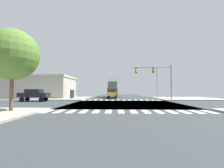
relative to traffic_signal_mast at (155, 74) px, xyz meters
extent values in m
cube|color=#2C3235|center=(-5.65, -7.17, -4.59)|extent=(14.00, 90.00, 0.05)
cube|color=#2C3235|center=(-5.65, -7.17, -4.59)|extent=(90.00, 12.00, 0.05)
cube|color=gray|center=(7.35, 4.83, -4.50)|extent=(12.00, 12.00, 0.14)
cube|color=gray|center=(-18.65, 4.83, -4.50)|extent=(12.00, 12.00, 0.14)
cube|color=silver|center=(-12.40, -14.47, -4.56)|extent=(0.50, 2.00, 0.01)
cube|color=silver|center=(-11.40, -14.47, -4.56)|extent=(0.50, 2.00, 0.01)
cube|color=silver|center=(-10.40, -14.47, -4.56)|extent=(0.50, 2.00, 0.01)
cube|color=silver|center=(-9.40, -14.47, -4.56)|extent=(0.50, 2.00, 0.01)
cube|color=silver|center=(-8.40, -14.47, -4.56)|extent=(0.50, 2.00, 0.01)
cube|color=silver|center=(-7.40, -14.47, -4.56)|extent=(0.50, 2.00, 0.01)
cube|color=silver|center=(-6.40, -14.47, -4.56)|extent=(0.50, 2.00, 0.01)
cube|color=silver|center=(-5.40, -14.47, -4.56)|extent=(0.50, 2.00, 0.01)
cube|color=silver|center=(-4.40, -14.47, -4.56)|extent=(0.50, 2.00, 0.01)
cube|color=silver|center=(-3.40, -14.47, -4.56)|extent=(0.50, 2.00, 0.01)
cube|color=silver|center=(-2.40, -14.47, -4.56)|extent=(0.50, 2.00, 0.01)
cube|color=silver|center=(-1.40, -14.47, -4.56)|extent=(0.50, 2.00, 0.01)
cube|color=silver|center=(-0.40, -14.47, -4.56)|extent=(0.50, 2.00, 0.01)
cube|color=silver|center=(0.60, -14.47, -4.56)|extent=(0.50, 2.00, 0.01)
cube|color=silver|center=(-12.40, 0.13, -4.56)|extent=(0.50, 2.00, 0.01)
cube|color=silver|center=(-11.40, 0.13, -4.56)|extent=(0.50, 2.00, 0.01)
cube|color=silver|center=(-10.40, 0.13, -4.56)|extent=(0.50, 2.00, 0.01)
cube|color=silver|center=(-9.40, 0.13, -4.56)|extent=(0.50, 2.00, 0.01)
cube|color=silver|center=(-8.40, 0.13, -4.56)|extent=(0.50, 2.00, 0.01)
cube|color=silver|center=(-7.40, 0.13, -4.56)|extent=(0.50, 2.00, 0.01)
cube|color=silver|center=(-6.40, 0.13, -4.56)|extent=(0.50, 2.00, 0.01)
cube|color=silver|center=(-5.40, 0.13, -4.56)|extent=(0.50, 2.00, 0.01)
cube|color=silver|center=(-4.40, 0.13, -4.56)|extent=(0.50, 2.00, 0.01)
cube|color=silver|center=(-3.40, 0.13, -4.56)|extent=(0.50, 2.00, 0.01)
cube|color=silver|center=(-2.40, 0.13, -4.56)|extent=(0.50, 2.00, 0.01)
cube|color=silver|center=(-1.40, 0.13, -4.56)|extent=(0.50, 2.00, 0.01)
cube|color=silver|center=(-0.40, 0.13, -4.56)|extent=(0.50, 2.00, 0.01)
cube|color=silver|center=(0.60, 0.13, -4.56)|extent=(0.50, 2.00, 0.01)
cylinder|color=gray|center=(2.76, 0.02, -1.49)|extent=(0.20, 0.20, 6.16)
cylinder|color=gray|center=(-0.69, 0.02, 1.19)|extent=(6.90, 0.14, 0.14)
cube|color=yellow|center=(-0.35, 0.02, 0.64)|extent=(0.32, 0.40, 1.00)
sphere|color=black|center=(-0.35, -0.22, 0.95)|extent=(0.22, 0.22, 0.22)
sphere|color=orange|center=(-0.35, -0.22, 0.64)|extent=(0.22, 0.22, 0.22)
sphere|color=black|center=(-0.35, -0.22, 0.33)|extent=(0.22, 0.22, 0.22)
cube|color=yellow|center=(-3.31, 0.02, 0.64)|extent=(0.32, 0.40, 1.00)
sphere|color=black|center=(-3.31, -0.22, 0.95)|extent=(0.22, 0.22, 0.22)
sphere|color=orange|center=(-3.31, -0.22, 0.64)|extent=(0.22, 0.22, 0.22)
sphere|color=black|center=(-3.31, -0.22, 0.33)|extent=(0.22, 0.22, 0.22)
cylinder|color=gray|center=(2.53, 8.38, -1.00)|extent=(0.16, 0.16, 7.14)
cylinder|color=gray|center=(1.83, 8.38, 2.47)|extent=(1.40, 0.10, 0.10)
ellipsoid|color=silver|center=(1.13, 8.38, 2.42)|extent=(0.60, 0.32, 0.20)
cube|color=#AEA698|center=(-24.93, 7.85, -2.34)|extent=(15.56, 9.61, 4.45)
cube|color=#B3B48C|center=(-24.93, 7.85, 0.09)|extent=(15.86, 9.91, 0.40)
cube|color=black|center=(-15.65, 4.04, -3.67)|extent=(0.24, 2.20, 1.80)
cylinder|color=brown|center=(-14.88, -15.25, -2.85)|extent=(0.28, 0.28, 3.42)
sphere|color=#4D722C|center=(-14.88, -15.25, -0.05)|extent=(3.96, 3.96, 3.96)
cylinder|color=black|center=(-6.93, 3.19, -4.23)|extent=(0.26, 0.68, 0.68)
cylinder|color=black|center=(-8.37, 3.19, -4.23)|extent=(0.26, 0.68, 0.68)
cylinder|color=black|center=(-6.93, 6.12, -4.23)|extent=(0.26, 0.68, 0.68)
cylinder|color=black|center=(-8.37, 6.12, -4.23)|extent=(0.26, 0.68, 0.68)
cube|color=gold|center=(-7.65, 4.65, -3.56)|extent=(1.80, 4.30, 0.66)
cube|color=black|center=(-7.65, 4.65, -2.96)|extent=(1.55, 2.24, 0.54)
cylinder|color=black|center=(-17.84, -2.95, -4.23)|extent=(0.68, 0.26, 0.68)
cylinder|color=black|center=(-17.84, -4.39, -4.23)|extent=(0.68, 0.26, 0.68)
cylinder|color=black|center=(-20.76, -2.95, -4.23)|extent=(0.68, 0.26, 0.68)
cylinder|color=black|center=(-20.76, -4.39, -4.23)|extent=(0.68, 0.26, 0.68)
cube|color=black|center=(-19.30, -3.67, -3.56)|extent=(4.30, 1.80, 0.66)
cube|color=black|center=(-19.30, -3.67, -2.96)|extent=(2.24, 1.55, 0.54)
cylinder|color=black|center=(-6.93, 30.97, -4.23)|extent=(0.26, 0.68, 0.68)
cylinder|color=black|center=(-8.37, 30.97, -4.23)|extent=(0.26, 0.68, 0.68)
cylinder|color=black|center=(-6.93, 33.89, -4.23)|extent=(0.26, 0.68, 0.68)
cylinder|color=black|center=(-8.37, 33.89, -4.23)|extent=(0.26, 0.68, 0.68)
cube|color=#A61A15|center=(-7.65, 32.43, -3.56)|extent=(1.80, 4.30, 0.66)
cube|color=black|center=(-7.65, 32.43, -2.96)|extent=(1.55, 2.24, 0.54)
cylinder|color=black|center=(-6.69, 9.47, -4.17)|extent=(0.26, 0.80, 0.80)
cylinder|color=black|center=(-8.61, 9.47, -4.17)|extent=(0.26, 0.80, 0.80)
cylinder|color=black|center=(-6.69, 14.36, -4.17)|extent=(0.26, 0.80, 0.80)
cylinder|color=black|center=(-8.61, 14.36, -4.17)|extent=(0.26, 0.80, 0.80)
cube|color=#586159|center=(-7.65, 11.91, -3.02)|extent=(2.40, 7.20, 1.49)
cube|color=white|center=(-7.65, 12.99, -1.00)|extent=(2.30, 4.18, 2.56)
cube|color=#586159|center=(-7.65, 9.75, -1.54)|extent=(2.11, 2.02, 1.49)
camera|label=1|loc=(-6.79, -27.01, -2.86)|focal=24.87mm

